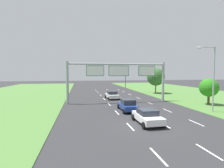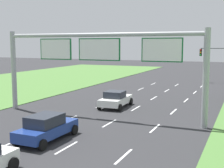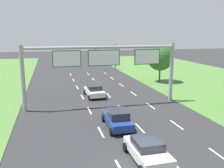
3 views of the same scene
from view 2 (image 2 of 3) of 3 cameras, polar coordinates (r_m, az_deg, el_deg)
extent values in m
cube|color=white|center=(20.34, -16.84, -9.79)|extent=(0.14, 2.40, 0.01)
cube|color=white|center=(25.02, -7.88, -6.33)|extent=(0.14, 2.40, 0.01)
cube|color=white|center=(30.18, -1.93, -3.92)|extent=(0.14, 2.40, 0.01)
cube|color=white|center=(35.60, 2.22, -2.19)|extent=(0.14, 2.40, 0.01)
cube|color=white|center=(41.19, 5.26, -0.92)|extent=(0.14, 2.40, 0.01)
cube|color=white|center=(46.87, 7.56, 0.04)|extent=(0.14, 2.40, 0.01)
cube|color=white|center=(18.35, -8.30, -11.43)|extent=(0.14, 2.40, 0.01)
cube|color=white|center=(23.44, -0.49, -7.20)|extent=(0.14, 2.40, 0.01)
cube|color=white|center=(28.88, 4.37, -4.45)|extent=(0.14, 2.40, 0.01)
cube|color=white|center=(34.51, 7.65, -2.56)|extent=(0.14, 2.40, 0.01)
cube|color=white|center=(40.24, 10.00, -1.20)|extent=(0.14, 2.40, 0.01)
cube|color=white|center=(46.04, 11.75, -0.18)|extent=(0.14, 2.40, 0.01)
cube|color=white|center=(16.86, 2.14, -13.08)|extent=(0.14, 2.40, 0.01)
cube|color=white|center=(22.29, 7.84, -8.03)|extent=(0.14, 2.40, 0.01)
cube|color=white|center=(27.96, 11.19, -4.96)|extent=(0.14, 2.40, 0.01)
cube|color=white|center=(33.74, 13.38, -2.92)|extent=(0.14, 2.40, 0.01)
cube|color=white|center=(39.58, 14.93, -1.47)|extent=(0.14, 2.40, 0.01)
cube|color=white|center=(45.47, 16.07, -0.40)|extent=(0.14, 2.40, 0.01)
cylinder|color=black|center=(15.68, -17.67, -13.79)|extent=(0.23, 0.64, 0.64)
cube|color=white|center=(29.27, 0.67, -3.02)|extent=(2.11, 4.42, 0.62)
cube|color=#232833|center=(28.98, 0.53, -1.90)|extent=(1.73, 1.84, 0.60)
cylinder|color=black|center=(31.16, 0.01, -2.96)|extent=(0.25, 0.65, 0.64)
cylinder|color=black|center=(30.52, 3.47, -3.20)|extent=(0.25, 0.65, 0.64)
cylinder|color=black|center=(28.22, -2.36, -4.05)|extent=(0.25, 0.65, 0.64)
cylinder|color=black|center=(27.51, 1.42, -4.35)|extent=(0.25, 0.65, 0.64)
cube|color=navy|center=(19.77, -11.80, -8.22)|extent=(1.87, 4.51, 0.63)
cube|color=#232833|center=(19.46, -12.18, -6.51)|extent=(1.62, 2.21, 0.66)
cylinder|color=black|center=(21.70, -11.11, -7.67)|extent=(0.23, 0.64, 0.64)
cylinder|color=black|center=(20.71, -6.90, -8.30)|extent=(0.23, 0.64, 0.64)
cylinder|color=black|center=(19.16, -17.07, -9.88)|extent=(0.23, 0.64, 0.64)
cylinder|color=black|center=(18.03, -12.58, -10.81)|extent=(0.23, 0.64, 0.64)
cylinder|color=#9EA0A5|center=(29.60, -17.52, 2.36)|extent=(0.44, 0.44, 7.00)
cylinder|color=#9EA0A5|center=(22.51, 16.79, 0.94)|extent=(0.44, 0.44, 7.00)
cylinder|color=#9EA0A5|center=(24.81, -2.81, 8.97)|extent=(16.80, 0.32, 0.32)
cube|color=#0C5B28|center=(26.74, -10.25, 6.30)|extent=(2.99, 0.12, 1.76)
cube|color=white|center=(26.68, -10.33, 6.30)|extent=(2.83, 0.01, 1.60)
cube|color=#0C5B28|center=(24.72, -2.37, 6.34)|extent=(3.57, 0.12, 1.76)
cube|color=white|center=(24.66, -2.44, 6.34)|extent=(3.41, 0.01, 1.60)
cube|color=#0C5B28|center=(22.97, 9.10, 6.18)|extent=(3.05, 0.12, 1.76)
cube|color=white|center=(22.91, 9.06, 6.18)|extent=(2.89, 0.01, 1.60)
cylinder|color=#47494F|center=(50.06, 18.52, 6.21)|extent=(4.50, 0.14, 0.14)
cube|color=black|center=(50.32, 15.92, 5.57)|extent=(0.32, 0.36, 1.10)
sphere|color=red|center=(50.12, 15.91, 5.99)|extent=(0.22, 0.22, 0.22)
sphere|color=orange|center=(50.12, 15.89, 5.57)|extent=(0.22, 0.22, 0.22)
sphere|color=green|center=(50.13, 15.88, 5.14)|extent=(0.22, 0.22, 0.22)
camera|label=1|loc=(18.79, -88.05, -2.10)|focal=28.00mm
camera|label=3|loc=(17.38, -82.84, 8.70)|focal=40.00mm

